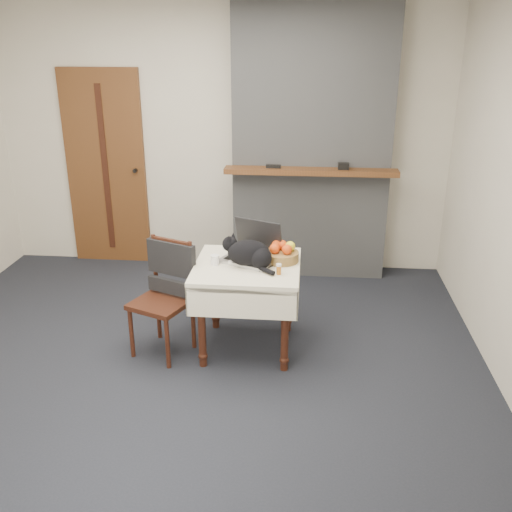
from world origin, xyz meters
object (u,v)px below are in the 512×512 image
at_px(laptop, 253,250).
at_px(cream_jar, 215,260).
at_px(chair, 167,281).
at_px(side_table, 247,278).
at_px(door, 106,169).
at_px(cat, 250,254).
at_px(fruit_basket, 282,253).
at_px(pill_bottle, 279,269).

height_order(laptop, cream_jar, laptop).
relative_size(laptop, chair, 0.56).
bearing_deg(chair, side_table, 27.65).
xyz_separation_m(door, chair, (1.05, -1.78, -0.44)).
xyz_separation_m(cat, fruit_basket, (0.23, 0.13, -0.04)).
height_order(cream_jar, chair, chair).
relative_size(cat, fruit_basket, 1.64).
distance_m(side_table, laptop, 0.22).
xyz_separation_m(side_table, cream_jar, (-0.24, -0.03, 0.15)).
xyz_separation_m(laptop, cat, (-0.01, -0.15, 0.03)).
height_order(side_table, chair, chair).
distance_m(side_table, fruit_basket, 0.32).
relative_size(door, side_table, 2.56).
xyz_separation_m(fruit_basket, chair, (-0.85, -0.15, -0.20)).
bearing_deg(fruit_basket, pill_bottle, -91.61).
relative_size(side_table, chair, 0.89).
bearing_deg(cream_jar, laptop, 28.47).
bearing_deg(side_table, door, 133.56).
distance_m(door, cat, 2.44).
xyz_separation_m(side_table, cat, (0.02, -0.03, 0.21)).
distance_m(laptop, fruit_basket, 0.22).
bearing_deg(fruit_basket, laptop, 174.20).
xyz_separation_m(cat, pill_bottle, (0.22, -0.13, -0.06)).
xyz_separation_m(cat, cream_jar, (-0.26, 0.01, -0.06)).
relative_size(fruit_basket, chair, 0.29).
distance_m(laptop, pill_bottle, 0.36).
height_order(door, laptop, door).
bearing_deg(chair, door, 143.26).
distance_m(laptop, cream_jar, 0.30).
distance_m(door, side_table, 2.43).
xyz_separation_m(laptop, fruit_basket, (0.22, -0.02, -0.01)).
bearing_deg(chair, laptop, 37.88).
relative_size(laptop, pill_bottle, 6.23).
bearing_deg(door, cream_jar, -51.26).
height_order(side_table, fruit_basket, fruit_basket).
bearing_deg(door, laptop, -43.90).
bearing_deg(fruit_basket, side_table, -158.96).
relative_size(side_table, cat, 1.84).
relative_size(laptop, cat, 1.15).
xyz_separation_m(side_table, chair, (-0.60, -0.05, -0.03)).
height_order(door, side_table, door).
height_order(laptop, chair, laptop).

